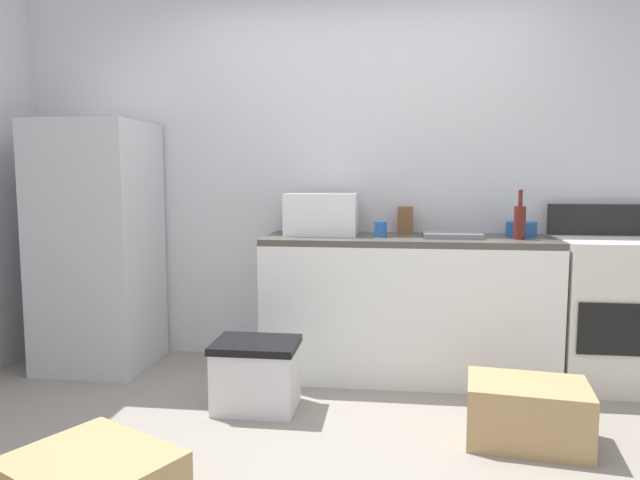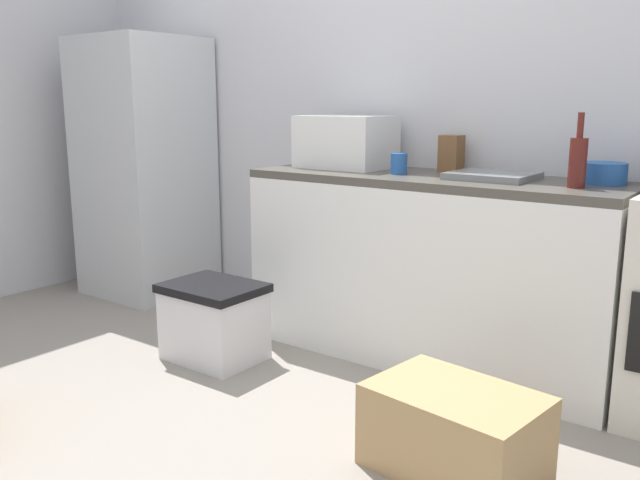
# 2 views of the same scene
# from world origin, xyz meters

# --- Properties ---
(ground_plane) EXTENTS (6.00, 6.00, 0.00)m
(ground_plane) POSITION_xyz_m (0.00, 0.00, 0.00)
(ground_plane) COLOR gray
(wall_back) EXTENTS (5.00, 0.10, 2.60)m
(wall_back) POSITION_xyz_m (0.00, 1.55, 1.30)
(wall_back) COLOR silver
(wall_back) RESTS_ON ground_plane
(kitchen_counter) EXTENTS (1.80, 0.60, 0.90)m
(kitchen_counter) POSITION_xyz_m (0.30, 1.20, 0.45)
(kitchen_counter) COLOR white
(kitchen_counter) RESTS_ON ground_plane
(refrigerator) EXTENTS (0.68, 0.66, 1.64)m
(refrigerator) POSITION_xyz_m (-1.75, 1.15, 0.82)
(refrigerator) COLOR silver
(refrigerator) RESTS_ON ground_plane
(microwave) EXTENTS (0.46, 0.34, 0.27)m
(microwave) POSITION_xyz_m (-0.25, 1.27, 1.04)
(microwave) COLOR white
(microwave) RESTS_ON kitchen_counter
(sink_basin) EXTENTS (0.36, 0.32, 0.03)m
(sink_basin) POSITION_xyz_m (0.58, 1.22, 0.92)
(sink_basin) COLOR slate
(sink_basin) RESTS_ON kitchen_counter
(wine_bottle) EXTENTS (0.07, 0.07, 0.30)m
(wine_bottle) POSITION_xyz_m (0.97, 1.13, 1.01)
(wine_bottle) COLOR #591E19
(wine_bottle) RESTS_ON kitchen_counter
(coffee_mug) EXTENTS (0.08, 0.08, 0.10)m
(coffee_mug) POSITION_xyz_m (0.13, 1.16, 0.95)
(coffee_mug) COLOR #2659A5
(coffee_mug) RESTS_ON kitchen_counter
(knife_block) EXTENTS (0.10, 0.10, 0.18)m
(knife_block) POSITION_xyz_m (0.29, 1.40, 0.99)
(knife_block) COLOR brown
(knife_block) RESTS_ON kitchen_counter
(mixing_bowl) EXTENTS (0.19, 0.19, 0.09)m
(mixing_bowl) POSITION_xyz_m (1.02, 1.33, 0.95)
(mixing_bowl) COLOR #2659A5
(mixing_bowl) RESTS_ON kitchen_counter
(cardboard_box_large) EXTENTS (0.60, 0.45, 0.30)m
(cardboard_box_large) POSITION_xyz_m (0.87, 0.30, 0.15)
(cardboard_box_large) COLOR tan
(cardboard_box_large) RESTS_ON ground_plane
(storage_bin) EXTENTS (0.46, 0.36, 0.38)m
(storage_bin) POSITION_xyz_m (-0.53, 0.54, 0.19)
(storage_bin) COLOR silver
(storage_bin) RESTS_ON ground_plane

